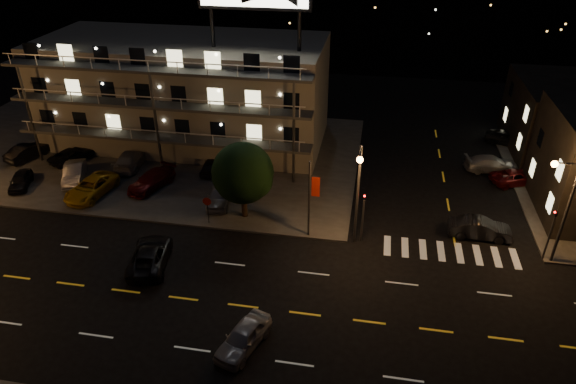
% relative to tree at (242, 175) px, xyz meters
% --- Properties ---
extents(ground, '(140.00, 140.00, 0.00)m').
position_rel_tree_xyz_m(ground, '(0.50, -10.12, -3.92)').
color(ground, black).
rests_on(ground, ground).
extents(curb_nw, '(44.00, 24.00, 0.15)m').
position_rel_tree_xyz_m(curb_nw, '(-13.50, 9.88, -3.84)').
color(curb_nw, '#353533').
rests_on(curb_nw, ground).
extents(motel, '(28.00, 13.80, 18.10)m').
position_rel_tree_xyz_m(motel, '(-9.45, 13.77, 1.43)').
color(motel, gray).
rests_on(motel, ground).
extents(streetlight_nc, '(0.44, 1.92, 8.00)m').
position_rel_tree_xyz_m(streetlight_nc, '(9.00, -2.18, 1.04)').
color(streetlight_nc, '#2D2D30').
rests_on(streetlight_nc, ground).
extents(streetlight_ne, '(1.92, 0.44, 8.00)m').
position_rel_tree_xyz_m(streetlight_ne, '(22.63, -1.82, 1.04)').
color(streetlight_ne, '#2D2D30').
rests_on(streetlight_ne, ground).
extents(signal_nw, '(0.20, 0.27, 4.60)m').
position_rel_tree_xyz_m(signal_nw, '(9.50, -1.62, -1.35)').
color(signal_nw, '#2D2D30').
rests_on(signal_nw, ground).
extents(signal_ne, '(0.27, 0.20, 4.60)m').
position_rel_tree_xyz_m(signal_ne, '(22.49, -1.62, -1.35)').
color(signal_ne, '#2D2D30').
rests_on(signal_ne, ground).
extents(banner_north, '(0.83, 0.16, 6.40)m').
position_rel_tree_xyz_m(banner_north, '(5.58, -1.72, -0.49)').
color(banner_north, '#2D2D30').
rests_on(banner_north, ground).
extents(stop_sign, '(0.91, 0.11, 2.61)m').
position_rel_tree_xyz_m(stop_sign, '(-2.50, -1.55, -2.21)').
color(stop_sign, '#2D2D30').
rests_on(stop_sign, ground).
extents(tree, '(5.04, 4.85, 6.34)m').
position_rel_tree_xyz_m(tree, '(0.00, 0.00, 0.00)').
color(tree, black).
rests_on(tree, curb_nw).
extents(lot_car_0, '(2.65, 3.97, 1.26)m').
position_rel_tree_xyz_m(lot_car_0, '(-20.71, 1.09, -3.14)').
color(lot_car_0, black).
rests_on(lot_car_0, curb_nw).
extents(lot_car_1, '(3.17, 4.84, 1.51)m').
position_rel_tree_xyz_m(lot_car_1, '(-16.61, 3.03, -3.01)').
color(lot_car_1, gray).
rests_on(lot_car_1, curb_nw).
extents(lot_car_2, '(3.26, 5.67, 1.49)m').
position_rel_tree_xyz_m(lot_car_2, '(-13.75, 0.86, -3.02)').
color(lot_car_2, '#C38F12').
rests_on(lot_car_2, curb_nw).
extents(lot_car_3, '(3.56, 5.27, 1.42)m').
position_rel_tree_xyz_m(lot_car_3, '(-9.19, 3.03, -3.06)').
color(lot_car_3, '#530B0D').
rests_on(lot_car_3, curb_nw).
extents(lot_car_4, '(2.32, 4.64, 1.52)m').
position_rel_tree_xyz_m(lot_car_4, '(-2.53, 1.60, -3.01)').
color(lot_car_4, gray).
rests_on(lot_car_4, curb_nw).
extents(lot_car_5, '(2.88, 4.76, 1.48)m').
position_rel_tree_xyz_m(lot_car_5, '(-23.44, 6.36, -3.03)').
color(lot_car_5, black).
rests_on(lot_car_5, curb_nw).
extents(lot_car_6, '(3.72, 5.00, 1.26)m').
position_rel_tree_xyz_m(lot_car_6, '(-18.89, 6.62, -3.14)').
color(lot_car_6, black).
rests_on(lot_car_6, curb_nw).
extents(lot_car_7, '(2.69, 5.45, 1.52)m').
position_rel_tree_xyz_m(lot_car_7, '(-12.79, 6.56, -3.00)').
color(lot_car_7, gray).
rests_on(lot_car_7, curb_nw).
extents(lot_car_8, '(1.66, 3.85, 1.29)m').
position_rel_tree_xyz_m(lot_car_8, '(-4.87, 6.84, -3.12)').
color(lot_car_8, black).
rests_on(lot_car_8, curb_nw).
extents(lot_car_9, '(2.45, 4.37, 1.36)m').
position_rel_tree_xyz_m(lot_car_9, '(-0.84, 5.51, -3.09)').
color(lot_car_9, '#530B0D').
rests_on(lot_car_9, curb_nw).
extents(side_car_0, '(4.71, 1.70, 1.54)m').
position_rel_tree_xyz_m(side_car_0, '(18.35, 0.47, -3.15)').
color(side_car_0, black).
rests_on(side_car_0, ground).
extents(side_car_1, '(5.06, 3.75, 1.28)m').
position_rel_tree_xyz_m(side_car_1, '(22.76, 9.79, -3.28)').
color(side_car_1, '#530B0D').
rests_on(side_car_1, ground).
extents(side_car_2, '(5.20, 2.67, 1.44)m').
position_rel_tree_xyz_m(side_car_2, '(20.97, 11.94, -3.19)').
color(side_car_2, gray).
rests_on(side_car_2, ground).
extents(side_car_3, '(4.76, 3.41, 1.51)m').
position_rel_tree_xyz_m(side_car_3, '(23.48, 18.28, -3.16)').
color(side_car_3, black).
rests_on(side_car_3, ground).
extents(road_car_east, '(2.99, 4.59, 1.45)m').
position_rel_tree_xyz_m(road_car_east, '(3.39, -13.37, -3.19)').
color(road_car_east, gray).
rests_on(road_car_east, ground).
extents(road_car_west, '(3.46, 5.75, 1.49)m').
position_rel_tree_xyz_m(road_car_west, '(-5.01, -7.07, -3.17)').
color(road_car_west, black).
rests_on(road_car_west, ground).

